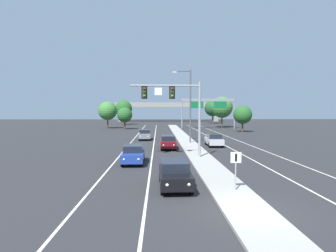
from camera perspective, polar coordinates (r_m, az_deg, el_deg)
name	(u,v)px	position (r m, az deg, el deg)	size (l,w,h in m)	color
ground_plane	(247,211)	(14.20, 15.42, -16.02)	(260.00, 260.00, 0.00)	#28282B
median_island	(196,152)	(31.39, 5.56, -5.17)	(2.40, 110.00, 0.15)	#9E9B93
lane_stripe_oncoming_center	(154,145)	(38.08, -2.87, -3.79)	(0.14, 100.00, 0.01)	silver
lane_stripe_receding_center	(224,145)	(39.07, 11.08, -3.67)	(0.14, 100.00, 0.01)	silver
edge_stripe_left	(129,145)	(38.28, -7.82, -3.78)	(0.14, 100.00, 0.01)	silver
edge_stripe_right	(248,145)	(39.94, 15.71, -3.58)	(0.14, 100.00, 0.01)	silver
overhead_signal_mast	(178,103)	(27.24, 1.92, 4.60)	(6.69, 0.44, 7.20)	gray
median_sign_post	(236,165)	(16.56, 13.35, -7.53)	(0.60, 0.10, 2.20)	gray
street_lamp_median	(189,102)	(39.50, 4.16, 4.87)	(2.58, 0.28, 10.00)	#4C4C51
car_oncoming_black	(175,174)	(17.47, 1.36, -9.44)	(1.90, 4.50, 1.58)	black
car_oncoming_blue	(133,154)	(25.24, -6.92, -5.53)	(1.87, 4.49, 1.58)	navy
car_oncoming_darkred	(168,142)	(34.15, 0.06, -3.22)	(1.87, 4.49, 1.58)	#5B0F14
car_oncoming_grey	(145,134)	(44.84, -4.65, -1.69)	(1.91, 4.50, 1.58)	slate
car_receding_silver	(214,140)	(37.20, 9.14, -2.73)	(1.87, 4.49, 1.58)	#B7B7BC
highway_sign_gantry	(208,104)	(71.04, 8.05, 4.42)	(13.28, 0.42, 7.50)	gray
overpass_bridge	(169,107)	(115.65, 0.10, 3.79)	(42.40, 6.40, 7.65)	gray
tree_far_right_c	(243,115)	(61.77, 14.65, 2.18)	(3.86, 3.86, 5.58)	#4C3823
tree_far_left_b	(108,111)	(73.45, -11.95, 2.97)	(4.67, 4.67, 6.76)	#4C3823
tree_far_right_b	(222,107)	(77.69, 10.70, 3.69)	(5.66, 5.66, 8.19)	#4C3823
tree_far_left_c	(124,109)	(90.96, -8.84, 3.43)	(5.32, 5.32, 7.70)	#4C3823
tree_far_right_a	(213,108)	(99.15, 8.88, 3.52)	(5.53, 5.53, 8.00)	#4C3823
tree_far_left_a	(125,115)	(69.44, -8.63, 2.20)	(3.65, 3.65, 5.29)	#4C3823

